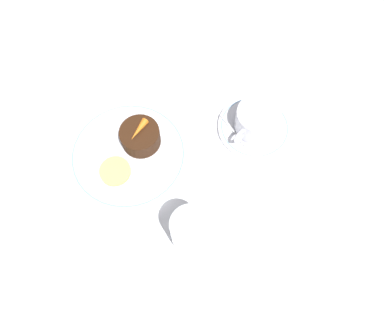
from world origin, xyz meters
TOP-DOWN VIEW (x-y plane):
  - ground_plane at (0.00, 0.00)m, footprint 3.00×3.00m
  - dinner_plate at (-0.01, -0.01)m, footprint 0.25×0.25m
  - saucer at (-0.25, 0.13)m, footprint 0.16×0.16m
  - coffee_cup at (-0.25, 0.13)m, footprint 0.12×0.09m
  - spoon at (-0.20, 0.12)m, footprint 0.03×0.11m
  - wine_glass at (0.02, 0.20)m, footprint 0.07×0.07m
  - fork at (0.16, 0.01)m, footprint 0.03×0.17m
  - dessert_cake at (-0.05, -0.01)m, footprint 0.08×0.08m
  - carrot_garnish at (-0.05, -0.01)m, footprint 0.05×0.03m
  - pineapple_slice at (0.03, -0.00)m, footprint 0.06×0.06m

SIDE VIEW (x-z plane):
  - ground_plane at x=0.00m, z-range 0.00..0.00m
  - fork at x=0.16m, z-range 0.00..0.01m
  - saucer at x=-0.25m, z-range 0.00..0.01m
  - dinner_plate at x=-0.01m, z-range 0.00..0.02m
  - spoon at x=-0.20m, z-range 0.01..0.01m
  - pineapple_slice at x=0.03m, z-range 0.01..0.02m
  - dessert_cake at x=-0.05m, z-range 0.01..0.06m
  - coffee_cup at x=-0.25m, z-range 0.01..0.07m
  - carrot_garnish at x=-0.05m, z-range 0.06..0.07m
  - wine_glass at x=0.02m, z-range 0.01..0.13m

